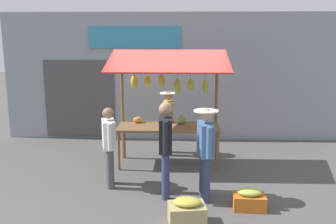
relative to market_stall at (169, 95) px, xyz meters
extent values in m
plane|color=#514F4C|center=(0.00, 0.06, -1.55)|extent=(40.00, 40.00, 0.00)
cube|color=#8C939E|center=(0.00, -2.14, 0.15)|extent=(9.00, 0.25, 3.40)
cube|color=teal|center=(0.96, -2.00, 1.20)|extent=(2.40, 0.06, 0.56)
cube|color=#47474C|center=(2.48, -2.01, -0.45)|extent=(1.90, 0.04, 2.10)
cube|color=brown|center=(0.00, 0.06, -0.70)|extent=(2.20, 0.90, 0.05)
cylinder|color=brown|center=(1.04, 0.45, -1.14)|extent=(0.06, 0.06, 0.83)
cylinder|color=brown|center=(-1.04, 0.45, -1.14)|extent=(0.06, 0.06, 0.83)
cylinder|color=brown|center=(1.04, -0.33, -1.14)|extent=(0.06, 0.06, 0.83)
cylinder|color=brown|center=(-1.04, -0.33, -1.14)|extent=(0.06, 0.06, 0.83)
cylinder|color=brown|center=(1.06, -0.34, -0.38)|extent=(0.07, 0.07, 2.35)
cylinder|color=brown|center=(-1.06, -0.34, -0.38)|extent=(0.07, 0.07, 2.35)
cylinder|color=brown|center=(0.00, -0.34, 0.60)|extent=(2.12, 0.06, 0.06)
cube|color=#B72D28|center=(0.00, 0.21, 0.75)|extent=(2.50, 1.46, 0.39)
cylinder|color=brown|center=(-0.81, -0.34, 0.45)|extent=(0.01, 0.01, 0.28)
ellipsoid|color=#B2CC4C|center=(-0.81, -0.34, 0.14)|extent=(0.23, 0.24, 0.34)
cylinder|color=brown|center=(-0.48, -0.33, 0.45)|extent=(0.01, 0.01, 0.28)
ellipsoid|color=#B2CC4C|center=(-0.48, -0.33, 0.17)|extent=(0.24, 0.22, 0.27)
cylinder|color=brown|center=(-0.19, -0.36, 0.46)|extent=(0.01, 0.01, 0.28)
ellipsoid|color=#B2CC4C|center=(-0.19, -0.36, 0.13)|extent=(0.23, 0.21, 0.36)
cylinder|color=brown|center=(0.16, -0.32, 0.50)|extent=(0.01, 0.01, 0.19)
ellipsoid|color=gold|center=(0.16, -0.32, 0.26)|extent=(0.17, 0.22, 0.29)
cylinder|color=brown|center=(0.48, -0.36, 0.49)|extent=(0.01, 0.01, 0.21)
ellipsoid|color=yellow|center=(0.48, -0.36, 0.25)|extent=(0.20, 0.23, 0.27)
cylinder|color=brown|center=(0.77, -0.31, 0.50)|extent=(0.01, 0.01, 0.20)
ellipsoid|color=yellow|center=(0.77, -0.31, 0.25)|extent=(0.21, 0.23, 0.30)
ellipsoid|color=orange|center=(0.69, -0.20, -0.60)|extent=(0.25, 0.20, 0.14)
sphere|color=#729E4C|center=(-0.28, -0.14, -0.57)|extent=(0.20, 0.20, 0.20)
cylinder|color=#726656|center=(0.04, -0.81, -1.18)|extent=(0.14, 0.14, 0.75)
cylinder|color=#726656|center=(0.02, -0.57, -1.18)|extent=(0.14, 0.14, 0.75)
cube|color=gold|center=(0.03, -0.69, -0.54)|extent=(0.26, 0.47, 0.53)
cylinder|color=gold|center=(0.06, -0.98, -0.52)|extent=(0.09, 0.09, 0.49)
cylinder|color=gold|center=(0.01, -0.40, -0.52)|extent=(0.09, 0.09, 0.49)
sphere|color=#A87A5B|center=(0.03, -0.69, -0.14)|extent=(0.21, 0.21, 0.21)
cylinder|color=beige|center=(0.03, -0.69, -0.07)|extent=(0.39, 0.39, 0.02)
cylinder|color=navy|center=(-0.01, 1.86, -1.13)|extent=(0.14, 0.14, 0.84)
cylinder|color=navy|center=(0.00, 1.58, -1.13)|extent=(0.14, 0.14, 0.84)
cube|color=black|center=(-0.01, 1.72, -0.41)|extent=(0.23, 0.52, 0.60)
cylinder|color=black|center=(-0.02, 2.04, -0.39)|extent=(0.09, 0.09, 0.55)
cylinder|color=black|center=(0.00, 1.41, -0.39)|extent=(0.09, 0.09, 0.55)
sphere|color=#A87A5B|center=(-0.01, 1.72, 0.03)|extent=(0.23, 0.23, 0.23)
cylinder|color=navy|center=(-0.71, 1.96, -1.15)|extent=(0.14, 0.14, 0.80)
cylinder|color=navy|center=(-0.68, 1.70, -1.15)|extent=(0.14, 0.14, 0.80)
cube|color=#476B9E|center=(-0.69, 1.83, -0.47)|extent=(0.28, 0.51, 0.57)
cylinder|color=#476B9E|center=(-0.73, 2.13, -0.44)|extent=(0.09, 0.09, 0.52)
cylinder|color=#476B9E|center=(-0.66, 1.53, -0.44)|extent=(0.09, 0.09, 0.52)
sphere|color=tan|center=(-0.69, 1.83, -0.04)|extent=(0.22, 0.22, 0.22)
cylinder|color=beige|center=(-0.69, 1.83, 0.03)|extent=(0.42, 0.42, 0.02)
cylinder|color=#4C4C51|center=(1.04, 1.43, -1.18)|extent=(0.14, 0.14, 0.75)
cylinder|color=#4C4C51|center=(1.10, 1.19, -1.18)|extent=(0.14, 0.14, 0.75)
cube|color=silver|center=(1.07, 1.31, -0.54)|extent=(0.33, 0.50, 0.53)
cylinder|color=silver|center=(0.99, 1.58, -0.52)|extent=(0.09, 0.09, 0.49)
cylinder|color=silver|center=(1.15, 1.03, -0.52)|extent=(0.09, 0.09, 0.49)
sphere|color=#8C664C|center=(1.07, 1.31, -0.14)|extent=(0.21, 0.21, 0.21)
cube|color=tan|center=(-0.37, 2.74, -1.40)|extent=(0.61, 0.48, 0.31)
ellipsoid|color=gold|center=(-0.37, 2.74, -1.19)|extent=(0.42, 0.31, 0.12)
cube|color=#D1661E|center=(-1.41, 2.19, -1.43)|extent=(0.54, 0.37, 0.25)
ellipsoid|color=#B2CC4C|center=(-1.41, 2.19, -1.26)|extent=(0.40, 0.27, 0.12)
camera|label=1|loc=(-0.28, 8.07, 1.31)|focal=40.56mm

